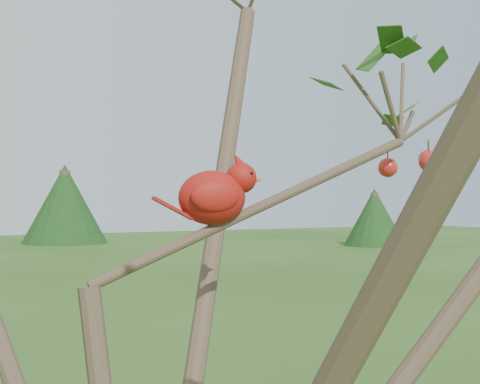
{
  "coord_description": "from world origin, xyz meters",
  "views": [
    {
      "loc": [
        -0.35,
        -0.93,
        2.09
      ],
      "look_at": [
        0.21,
        0.07,
        2.1
      ],
      "focal_mm": 50.0,
      "sensor_mm": 36.0,
      "label": 1
    }
  ],
  "objects": [
    {
      "name": "cardinal",
      "position": [
        0.16,
        0.08,
        2.1
      ],
      "size": [
        0.19,
        0.11,
        0.13
      ],
      "rotation": [
        0.0,
        0.0,
        -0.2
      ],
      "color": "#AB1C0E",
      "rests_on": "ground"
    },
    {
      "name": "crabapple_tree",
      "position": [
        0.03,
        -0.02,
        2.12
      ],
      "size": [
        2.35,
        2.05,
        2.95
      ],
      "color": "#483726",
      "rests_on": "ground"
    }
  ]
}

